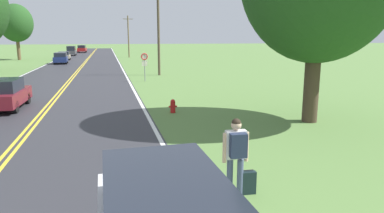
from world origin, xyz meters
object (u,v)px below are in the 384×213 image
Objects in this scene: car_maroon_sedan_approaching at (2,94)px; car_dark_blue_hatchback_mid_near at (61,58)px; fire_hydrant at (173,106)px; traffic_sign at (145,60)px; suitcase at (247,183)px; car_dark_grey_van_receding at (71,51)px; hitchhiker_person at (236,149)px; tree_mid_treeline at (16,23)px; car_red_suv_distant at (82,49)px; car_champagne_hatchback_mid_far at (64,55)px.

car_maroon_sedan_approaching is 1.03× the size of car_dark_blue_hatchback_mid_near.
traffic_sign is at bearing 89.95° from fire_hydrant.
suitcase is at bearing -144.29° from car_maroon_sedan_approaching.
fire_hydrant is at bearing -167.53° from car_dark_blue_hatchback_mid_near.
traffic_sign reaches higher than car_dark_grey_van_receding.
car_maroon_sedan_approaching reaches higher than suitcase.
traffic_sign reaches higher than hitchhiker_person.
car_red_suv_distant is at bearing 72.93° from tree_mid_treeline.
car_dark_blue_hatchback_mid_near is (7.72, -10.72, -5.08)m from tree_mid_treeline.
traffic_sign reaches higher than suitcase.
car_dark_blue_hatchback_mid_near is at bearing 112.34° from traffic_sign.
suitcase is 67.92m from car_dark_grey_van_receding.
fire_hydrant is at bearing -69.66° from tree_mid_treeline.
tree_mid_treeline is 14.93m from car_dark_grey_van_receding.
fire_hydrant is 44.66m from car_champagne_hatchback_mid_far.
car_dark_grey_van_receding is 14.62m from car_red_suv_distant.
hitchhiker_person is at bearing -171.80° from car_dark_grey_van_receding.
car_dark_blue_hatchback_mid_near is 8.49m from car_champagne_hatchback_mid_far.
car_dark_grey_van_receding is (-9.69, 67.15, -0.13)m from hitchhiker_person.
car_champagne_hatchback_mid_far is (-9.77, 31.06, -1.04)m from traffic_sign.
fire_hydrant is 73.14m from car_red_suv_distant.
car_maroon_sedan_approaching is at bearing 36.51° from hitchhiker_person.
traffic_sign reaches higher than car_dark_blue_hatchback_mid_near.
car_dark_blue_hatchback_mid_near reaches higher than car_champagne_hatchback_mid_far.
car_maroon_sedan_approaching is (-8.29, 12.05, 0.51)m from suitcase.
car_red_suv_distant is (-8.52, 81.72, -0.16)m from hitchhiker_person.
suitcase is at bearing -171.44° from car_champagne_hatchback_mid_far.
traffic_sign reaches higher than car_red_suv_distant.
car_red_suv_distant is (-8.77, 72.61, 0.62)m from fire_hydrant.
car_champagne_hatchback_mid_far reaches higher than fire_hydrant.
traffic_sign reaches higher than car_champagne_hatchback_mid_far.
suitcase is 0.13× the size of car_red_suv_distant.
car_maroon_sedan_approaching is 69.71m from car_red_suv_distant.
suitcase is 21.72m from traffic_sign.
tree_mid_treeline reaches higher than traffic_sign.
suitcase is 82.23m from car_red_suv_distant.
car_dark_grey_van_receding reaches higher than suitcase.
car_dark_blue_hatchback_mid_near is 22.94m from car_dark_grey_van_receding.
traffic_sign is (-0.00, 21.67, 1.50)m from suitcase.
car_maroon_sedan_approaching is (-8.28, 2.90, 0.45)m from fire_hydrant.
car_dark_grey_van_receding reaches higher than hitchhiker_person.
fire_hydrant is at bearing -108.13° from car_maroon_sedan_approaching.
car_red_suv_distant reaches higher than car_champagne_hatchback_mid_far.
car_red_suv_distant is at bearing 96.89° from fire_hydrant.
traffic_sign is at bearing -62.96° from tree_mid_treeline.
car_champagne_hatchback_mid_far is at bearing 13.28° from suitcase.
car_maroon_sedan_approaching is 0.87× the size of car_red_suv_distant.
hitchhiker_person is 82.16m from car_red_suv_distant.
tree_mid_treeline is (-16.99, 45.83, 5.56)m from fire_hydrant.
hitchhiker_person reaches higher than car_dark_blue_hatchback_mid_near.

